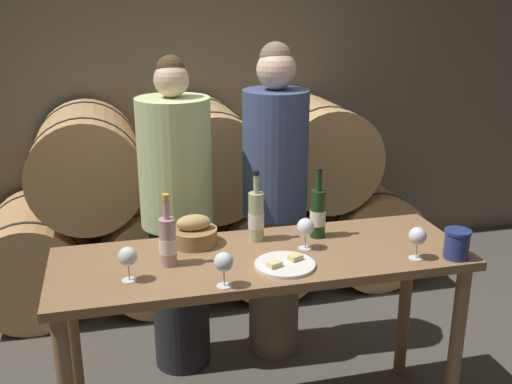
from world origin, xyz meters
TOP-DOWN VIEW (x-y plane):
  - stone_wall_back at (0.00, 2.10)m, footprint 10.00×0.12m
  - barrel_stack at (-0.00, 1.54)m, footprint 3.00×0.88m
  - tasting_table at (0.00, 0.00)m, footprint 1.82×0.61m
  - person_left at (-0.30, 0.64)m, footprint 0.38×0.38m
  - person_right at (0.24, 0.64)m, footprint 0.35×0.35m
  - wine_bottle_red at (0.30, 0.14)m, footprint 0.07×0.07m
  - wine_bottle_white at (0.01, 0.17)m, footprint 0.07×0.07m
  - wine_bottle_rose at (-0.41, 0.00)m, footprint 0.07×0.07m
  - blue_crock at (0.80, -0.23)m, footprint 0.11×0.11m
  - bread_basket at (-0.27, 0.19)m, footprint 0.21×0.21m
  - cheese_plate at (0.06, -0.14)m, footprint 0.26×0.26m
  - wine_glass_far_left at (-0.58, -0.11)m, footprint 0.08×0.08m
  - wine_glass_left at (-0.22, -0.25)m, footprint 0.08×0.08m
  - wine_glass_center at (0.20, 0.02)m, footprint 0.08×0.08m
  - wine_glass_right at (0.63, -0.20)m, footprint 0.08×0.08m

SIDE VIEW (x-z plane):
  - barrel_stack at x=0.00m, z-range -0.05..1.27m
  - tasting_table at x=0.00m, z-range 0.32..1.23m
  - person_left at x=-0.30m, z-range 0.01..1.72m
  - person_right at x=0.24m, z-range 0.02..1.79m
  - cheese_plate at x=0.06m, z-range 0.90..0.94m
  - bread_basket at x=-0.27m, z-range 0.89..1.03m
  - blue_crock at x=0.80m, z-range 0.91..1.04m
  - wine_glass_far_left at x=-0.58m, z-range 0.94..1.08m
  - wine_glass_left at x=-0.22m, z-range 0.94..1.08m
  - wine_glass_center at x=0.20m, z-range 0.94..1.08m
  - wine_glass_right at x=0.63m, z-range 0.94..1.08m
  - wine_bottle_rose at x=-0.41m, z-range 0.86..1.17m
  - wine_bottle_red at x=0.30m, z-range 0.86..1.19m
  - wine_bottle_white at x=0.01m, z-range 0.86..1.19m
  - stone_wall_back at x=0.00m, z-range 0.00..3.20m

